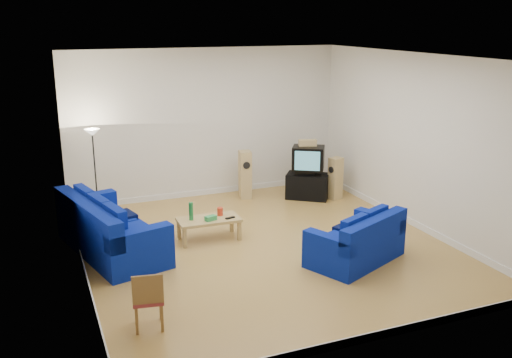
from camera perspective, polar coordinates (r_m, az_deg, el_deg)
name	(u,v)px	position (r m, az deg, el deg)	size (l,w,h in m)	color
room	(265,159)	(9.39, 0.92, 1.99)	(6.01, 6.51, 3.21)	olive
sofa_three_seat	(108,233)	(9.81, -14.55, -5.25)	(1.62, 2.61, 0.94)	navy
sofa_loveseat	(358,244)	(9.32, 10.16, -6.40)	(1.83, 1.47, 0.80)	navy
coffee_table	(209,221)	(10.08, -4.74, -4.23)	(1.10, 0.57, 0.39)	tan
bottle	(191,211)	(9.97, -6.51, -3.22)	(0.07, 0.07, 0.32)	#197233
tissue_box	(211,218)	(9.95, -4.56, -3.92)	(0.20, 0.11, 0.08)	green
red_canister	(220,211)	(10.18, -3.62, -3.26)	(0.10, 0.10, 0.14)	red
remote	(230,218)	(10.04, -2.60, -3.89)	(0.18, 0.05, 0.02)	black
tv_stand	(307,186)	(12.41, 5.17, -0.71)	(0.89, 0.49, 0.54)	black
av_receiver	(305,171)	(12.34, 4.93, 0.76)	(0.44, 0.36, 0.10)	black
television	(308,158)	(12.22, 5.25, 2.08)	(0.82, 0.76, 0.51)	black
centre_speaker	(308,143)	(12.22, 5.18, 3.63)	(0.38, 0.15, 0.13)	tan
speaker_left	(245,175)	(12.32, -1.10, 0.44)	(0.29, 0.35, 1.04)	tan
speaker_right	(335,178)	(12.37, 7.94, 0.06)	(0.32, 0.28, 0.92)	tan
floor_lamp	(93,145)	(11.40, -15.99, 3.33)	(0.30, 0.30, 1.75)	black
dining_chair	(148,297)	(7.35, -10.74, -11.56)	(0.44, 0.44, 0.79)	brown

